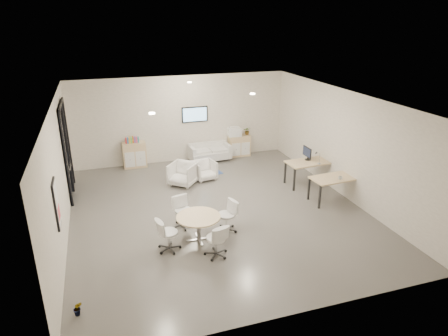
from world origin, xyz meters
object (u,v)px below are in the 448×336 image
sideboard_left (135,155)px  armchair_right (205,169)px  sideboard_right (239,146)px  desk_front (336,180)px  loveseat (209,153)px  desk_rear (310,164)px  armchair_left (183,173)px  round_table (198,219)px

sideboard_left → armchair_right: sideboard_left is taller
sideboard_right → desk_front: bearing=-74.6°
loveseat → desk_front: size_ratio=1.04×
armchair_right → desk_rear: (3.14, -1.47, 0.36)m
sideboard_left → armchair_left: bearing=-58.3°
armchair_right → desk_rear: size_ratio=0.45×
armchair_right → armchair_left: bearing=-174.5°
sideboard_left → armchair_left: (1.32, -2.13, -0.06)m
sideboard_right → armchair_right: size_ratio=1.18×
sideboard_right → round_table: bearing=-118.8°
sideboard_right → armchair_left: (-2.74, -2.14, -0.01)m
desk_front → desk_rear: bearing=89.7°
sideboard_left → armchair_right: bearing=-41.9°
loveseat → desk_rear: desk_rear is taller
loveseat → armchair_right: bearing=-114.8°
sideboard_left → loveseat: size_ratio=0.59×
sideboard_left → round_table: 5.73m
sideboard_left → armchair_left: 2.50m
sideboard_right → armchair_left: size_ratio=1.03×
armchair_left → desk_front: (4.04, -2.59, 0.28)m
armchair_right → desk_front: desk_front is taller
armchair_right → desk_front: 4.31m
sideboard_right → desk_rear: 3.60m
desk_front → round_table: 4.51m
sideboard_right → loveseat: (-1.27, -0.16, -0.11)m
armchair_left → sideboard_left: bearing=161.6°
sideboard_right → desk_rear: size_ratio=0.53×
round_table → armchair_right: bearing=72.6°
armchair_left → desk_rear: armchair_left is taller
loveseat → armchair_left: bearing=-130.5°
desk_front → armchair_left: bearing=143.1°
sideboard_left → desk_rear: sideboard_left is taller
armchair_left → round_table: size_ratio=0.75×
armchair_left → armchair_right: bearing=55.7°
loveseat → round_table: size_ratio=1.45×
armchair_right → desk_front: (3.24, -2.82, 0.33)m
sideboard_right → sideboard_left: bearing=-179.8°
desk_front → round_table: size_ratio=1.40×
loveseat → desk_rear: bearing=-56.5°
armchair_left → desk_rear: size_ratio=0.52×
sideboard_right → armchair_right: bearing=-135.3°
desk_rear → round_table: bearing=-155.5°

